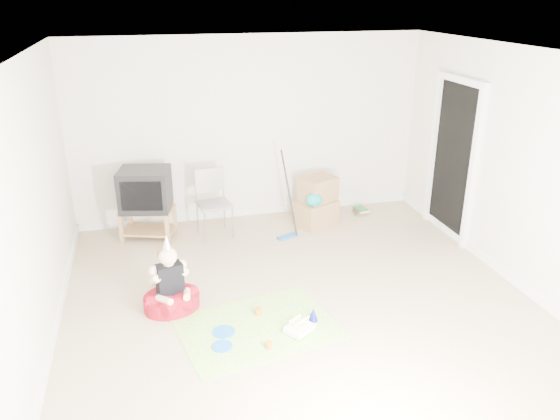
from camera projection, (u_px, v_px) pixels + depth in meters
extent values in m
plane|color=tan|center=(298.00, 299.00, 5.97)|extent=(5.00, 5.00, 0.00)
cube|color=black|center=(453.00, 161.00, 7.23)|extent=(0.02, 0.90, 2.05)
cube|color=#976B44|center=(147.00, 210.00, 7.27)|extent=(0.79, 0.63, 0.03)
cube|color=#976B44|center=(149.00, 230.00, 7.38)|extent=(0.79, 0.63, 0.03)
cube|color=#976B44|center=(121.00, 228.00, 7.20)|extent=(0.06, 0.06, 0.43)
cube|color=#976B44|center=(167.00, 230.00, 7.15)|extent=(0.06, 0.06, 0.43)
cube|color=#976B44|center=(130.00, 217.00, 7.54)|extent=(0.06, 0.06, 0.43)
cube|color=#976B44|center=(175.00, 219.00, 7.49)|extent=(0.06, 0.06, 0.43)
cube|color=black|center=(145.00, 189.00, 7.16)|extent=(0.73, 0.65, 0.55)
cube|color=gray|center=(214.00, 204.00, 7.33)|extent=(0.49, 0.47, 0.03)
cylinder|color=gray|center=(200.00, 205.00, 7.26)|extent=(0.02, 0.02, 0.94)
cylinder|color=gray|center=(228.00, 201.00, 7.40)|extent=(0.02, 0.02, 0.94)
cube|color=#9F784D|center=(316.00, 213.00, 7.80)|extent=(0.66, 0.60, 0.35)
cube|color=#9F784D|center=(318.00, 189.00, 7.72)|extent=(0.59, 0.55, 0.33)
ellipsoid|color=#0D8590|center=(314.00, 200.00, 7.52)|extent=(0.24, 0.17, 0.19)
cube|color=#225CAB|center=(287.00, 237.00, 7.42)|extent=(0.30, 0.20, 0.03)
cylinder|color=black|center=(287.00, 197.00, 7.21)|extent=(0.16, 0.37, 1.13)
cube|color=#22682E|center=(361.00, 212.00, 8.24)|extent=(0.21, 0.26, 0.03)
cube|color=#B32637|center=(361.00, 211.00, 8.23)|extent=(0.18, 0.23, 0.02)
cube|color=beige|center=(361.00, 209.00, 8.22)|extent=(0.17, 0.22, 0.03)
cube|color=#22682E|center=(361.00, 208.00, 8.21)|extent=(0.18, 0.23, 0.02)
cylinder|color=maroon|center=(172.00, 301.00, 5.76)|extent=(0.72, 0.72, 0.16)
cube|color=black|center=(170.00, 280.00, 5.66)|extent=(0.30, 0.21, 0.36)
sphere|color=beige|center=(168.00, 256.00, 5.56)|extent=(0.23, 0.23, 0.19)
cone|color=silver|center=(167.00, 242.00, 5.50)|extent=(0.10, 0.10, 0.14)
cube|color=#FA347E|center=(257.00, 327.00, 5.46)|extent=(1.70, 1.37, 0.01)
cube|color=white|center=(299.00, 329.00, 5.36)|extent=(0.33, 0.32, 0.07)
cube|color=#42B96A|center=(299.00, 331.00, 5.37)|extent=(0.33, 0.32, 0.01)
cylinder|color=beige|center=(297.00, 329.00, 5.25)|extent=(0.01, 0.01, 0.07)
cylinder|color=beige|center=(299.00, 327.00, 5.28)|extent=(0.01, 0.01, 0.07)
cylinder|color=beige|center=(301.00, 325.00, 5.30)|extent=(0.01, 0.01, 0.07)
cylinder|color=beige|center=(304.00, 324.00, 5.33)|extent=(0.01, 0.01, 0.07)
cylinder|color=beige|center=(306.00, 322.00, 5.35)|extent=(0.01, 0.01, 0.07)
cylinder|color=beige|center=(308.00, 321.00, 5.38)|extent=(0.01, 0.01, 0.07)
cylinder|color=beige|center=(290.00, 325.00, 5.30)|extent=(0.01, 0.01, 0.07)
cylinder|color=beige|center=(292.00, 324.00, 5.33)|extent=(0.01, 0.01, 0.07)
cylinder|color=beige|center=(295.00, 322.00, 5.35)|extent=(0.01, 0.01, 0.07)
cylinder|color=beige|center=(297.00, 321.00, 5.38)|extent=(0.01, 0.01, 0.07)
cylinder|color=beige|center=(300.00, 319.00, 5.40)|extent=(0.01, 0.01, 0.07)
cylinder|color=blue|center=(224.00, 332.00, 5.37)|extent=(0.23, 0.23, 0.01)
cylinder|color=blue|center=(222.00, 346.00, 5.15)|extent=(0.25, 0.25, 0.01)
cylinder|color=#CE6316|center=(258.00, 311.00, 5.65)|extent=(0.08, 0.08, 0.08)
cylinder|color=#CE6316|center=(269.00, 345.00, 5.12)|extent=(0.08, 0.08, 0.07)
cone|color=#161FA0|center=(313.00, 314.00, 5.54)|extent=(0.14, 0.14, 0.14)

